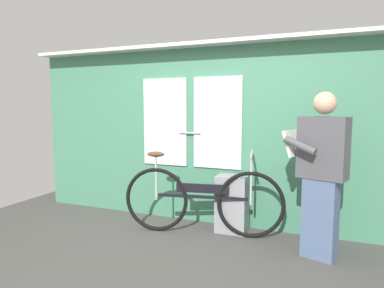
{
  "coord_description": "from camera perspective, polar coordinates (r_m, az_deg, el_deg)",
  "views": [
    {
      "loc": [
        1.34,
        -2.68,
        1.42
      ],
      "look_at": [
        0.04,
        0.58,
        1.04
      ],
      "focal_mm": 31.12,
      "sensor_mm": 36.0,
      "label": 1
    }
  ],
  "objects": [
    {
      "name": "ground_plane",
      "position": [
        3.33,
        -4.65,
        -19.57
      ],
      "size": [
        5.85,
        3.98,
        0.04
      ],
      "primitive_type": "cube",
      "color": "#474442"
    },
    {
      "name": "train_door_wall",
      "position": [
        4.1,
        2.45,
        2.27
      ],
      "size": [
        4.85,
        0.28,
        2.19
      ],
      "color": "#427F60",
      "rests_on": "ground_plane"
    },
    {
      "name": "bicycle_near_door",
      "position": [
        3.79,
        1.63,
        -9.58
      ],
      "size": [
        1.8,
        0.5,
        0.95
      ],
      "rotation": [
        0.0,
        0.0,
        0.18
      ],
      "color": "black",
      "rests_on": "ground_plane"
    },
    {
      "name": "passenger_reading_newspaper",
      "position": [
        3.35,
        21.2,
        -4.5
      ],
      "size": [
        0.61,
        0.53,
        1.57
      ],
      "rotation": [
        0.0,
        0.0,
        2.8
      ],
      "color": "slate",
      "rests_on": "ground_plane"
    },
    {
      "name": "trash_bin_by_wall",
      "position": [
        3.93,
        6.91,
        -10.08
      ],
      "size": [
        0.35,
        0.28,
        0.66
      ],
      "primitive_type": "cube",
      "color": "gray",
      "rests_on": "ground_plane"
    }
  ]
}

